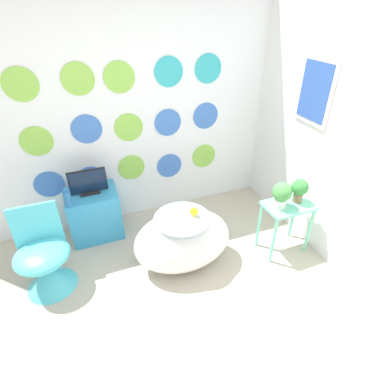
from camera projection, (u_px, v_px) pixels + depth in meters
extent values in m
plane|color=#BCB29E|center=(197.00, 354.00, 2.27)|extent=(12.00, 12.00, 0.00)
cube|color=white|center=(127.00, 110.00, 3.11)|extent=(4.22, 0.04, 2.60)
cylinder|color=#3F72CC|center=(49.00, 184.00, 3.19)|extent=(0.30, 0.01, 0.30)
cylinder|color=#3F72CC|center=(91.00, 179.00, 3.33)|extent=(0.30, 0.01, 0.30)
cylinder|color=#8CCC4C|center=(131.00, 167.00, 3.44)|extent=(0.30, 0.01, 0.30)
cylinder|color=#3F72CC|center=(169.00, 166.00, 3.62)|extent=(0.30, 0.01, 0.30)
cylinder|color=#8CCC4C|center=(204.00, 156.00, 3.73)|extent=(0.30, 0.01, 0.30)
cylinder|color=#8CCC4C|center=(37.00, 141.00, 2.92)|extent=(0.30, 0.01, 0.30)
cylinder|color=#3F72CC|center=(87.00, 129.00, 3.04)|extent=(0.30, 0.01, 0.30)
cylinder|color=#8CCC4C|center=(129.00, 128.00, 3.19)|extent=(0.30, 0.01, 0.30)
cylinder|color=#3F72CC|center=(168.00, 123.00, 3.33)|extent=(0.30, 0.01, 0.30)
cylinder|color=#3F72CC|center=(206.00, 116.00, 3.45)|extent=(0.30, 0.01, 0.30)
cylinder|color=#8CCC4C|center=(20.00, 85.00, 2.63)|extent=(0.30, 0.01, 0.30)
cylinder|color=#8CCC4C|center=(78.00, 79.00, 2.78)|extent=(0.30, 0.01, 0.30)
cylinder|color=#8CCC4C|center=(119.00, 77.00, 2.90)|extent=(0.30, 0.01, 0.30)
cylinder|color=#33B2BF|center=(169.00, 72.00, 3.05)|extent=(0.30, 0.01, 0.30)
cylinder|color=#33B2BF|center=(208.00, 69.00, 3.18)|extent=(0.30, 0.01, 0.30)
cube|color=white|center=(319.00, 121.00, 2.83)|extent=(0.04, 2.96, 2.60)
cube|color=white|center=(315.00, 92.00, 2.76)|extent=(0.02, 0.44, 0.60)
cube|color=#3359B2|center=(314.00, 92.00, 2.76)|extent=(0.01, 0.36, 0.52)
ellipsoid|color=white|center=(183.00, 240.00, 2.92)|extent=(0.96, 0.65, 0.58)
cylinder|color=#B2DBEA|center=(182.00, 218.00, 2.77)|extent=(0.53, 0.53, 0.01)
sphere|color=yellow|center=(194.00, 211.00, 2.77)|extent=(0.08, 0.08, 0.08)
sphere|color=yellow|center=(195.00, 210.00, 2.74)|extent=(0.05, 0.05, 0.05)
cone|color=orange|center=(196.00, 211.00, 2.72)|extent=(0.02, 0.02, 0.02)
cone|color=#4CC6DB|center=(50.00, 277.00, 2.76)|extent=(0.45, 0.45, 0.21)
ellipsoid|color=#4CC6DB|center=(42.00, 255.00, 2.61)|extent=(0.47, 0.47, 0.16)
cube|color=#4CC6DB|center=(36.00, 225.00, 2.64)|extent=(0.40, 0.09, 0.40)
cube|color=#389ED6|center=(95.00, 214.00, 3.30)|extent=(0.53, 0.43, 0.55)
cube|color=white|center=(95.00, 217.00, 3.09)|extent=(0.45, 0.01, 0.15)
cube|color=black|center=(90.00, 192.00, 3.15)|extent=(0.20, 0.12, 0.02)
cube|color=black|center=(88.00, 181.00, 3.08)|extent=(0.38, 0.01, 0.26)
cube|color=#0F1E38|center=(88.00, 182.00, 3.07)|extent=(0.36, 0.01, 0.24)
cylinder|color=#2D72B7|center=(67.00, 199.00, 2.91)|extent=(0.07, 0.07, 0.17)
cylinder|color=#2D72B7|center=(65.00, 190.00, 2.86)|extent=(0.04, 0.04, 0.02)
cube|color=#72D8B7|center=(289.00, 206.00, 2.94)|extent=(0.48, 0.32, 0.02)
cylinder|color=#72D8B7|center=(273.00, 241.00, 2.93)|extent=(0.03, 0.03, 0.55)
cylinder|color=#72D8B7|center=(309.00, 231.00, 3.06)|extent=(0.03, 0.03, 0.55)
cylinder|color=#72D8B7|center=(259.00, 225.00, 3.13)|extent=(0.03, 0.03, 0.55)
cylinder|color=#72D8B7|center=(293.00, 216.00, 3.27)|extent=(0.03, 0.03, 0.55)
cylinder|color=white|center=(280.00, 203.00, 2.88)|extent=(0.12, 0.12, 0.09)
sphere|color=#4C9E4C|center=(282.00, 192.00, 2.81)|extent=(0.18, 0.18, 0.18)
cylinder|color=#8C6B4C|center=(298.00, 197.00, 2.96)|extent=(0.09, 0.09, 0.10)
sphere|color=#3D8E42|center=(300.00, 187.00, 2.89)|extent=(0.16, 0.16, 0.16)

